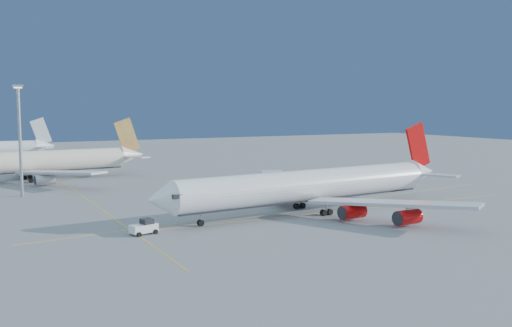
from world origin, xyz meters
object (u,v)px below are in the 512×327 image
airliner_etihad (32,162)px  pushback_tug (144,227)px  light_mast (20,131)px  airliner_virgin (315,185)px

airliner_etihad → pushback_tug: bearing=-89.0°
pushback_tug → light_mast: (-14.28, 52.76, 14.51)m
airliner_virgin → light_mast: size_ratio=2.74×
airliner_etihad → light_mast: light_mast is taller
pushback_tug → light_mast: bearing=90.6°
airliner_virgin → light_mast: 71.51m
airliner_etihad → airliner_virgin: bearing=-64.7°
airliner_virgin → airliner_etihad: bearing=114.8°
airliner_etihad → light_mast: bearing=-105.4°
pushback_tug → airliner_etihad: bearing=81.5°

